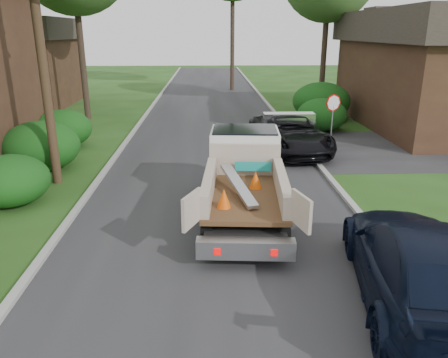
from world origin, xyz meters
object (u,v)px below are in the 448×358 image
utility_pole (38,26)px  house_left_far (15,61)px  stop_sign (333,110)px  flatbed_truck (245,170)px  navy_suv (421,265)px  black_pickup (290,133)px

utility_pole → house_left_far: (-8.02, 17.02, -2.12)m
stop_sign → flatbed_truck: (-4.37, -6.56, -0.59)m
stop_sign → flatbed_truck: size_ratio=0.42×
house_left_far → utility_pole: bearing=-64.8°
utility_pole → house_left_far: bearing=115.2°
house_left_far → flatbed_truck: house_left_far is taller
navy_suv → flatbed_truck: bearing=-49.2°
flatbed_truck → navy_suv: bearing=-54.9°
flatbed_truck → navy_suv: size_ratio=1.03×
utility_pole → navy_suv: (9.26, -7.48, -4.34)m
house_left_far → black_pickup: size_ratio=1.33×
house_left_far → flatbed_truck: (14.33, -19.56, -1.86)m
navy_suv → utility_pole: bearing=-28.9°
house_left_far → flatbed_truck: bearing=-53.8°
utility_pole → stop_sign: bearing=20.6°
black_pickup → navy_suv: 11.45m
flatbed_truck → black_pickup: flatbed_truck is taller
flatbed_truck → navy_suv: (2.95, -4.94, -0.36)m
stop_sign → flatbed_truck: 7.90m
stop_sign → utility_pole: utility_pole is taller
utility_pole → black_pickup: size_ratio=1.76×
black_pickup → flatbed_truck: bearing=-118.3°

